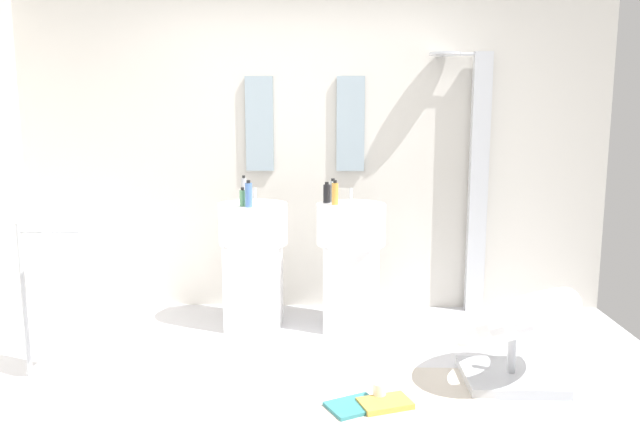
{
  "coord_description": "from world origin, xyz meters",
  "views": [
    {
      "loc": [
        0.26,
        -3.35,
        1.58
      ],
      "look_at": [
        0.15,
        0.55,
        0.95
      ],
      "focal_mm": 34.63,
      "sensor_mm": 36.0,
      "label": 1
    }
  ],
  "objects_px": {
    "soap_bottle_black": "(327,193)",
    "soap_bottle_amber": "(335,193)",
    "towel_rack": "(47,276)",
    "magazine_ochre": "(385,403)",
    "soap_bottle_green": "(243,198)",
    "soap_bottle_clear": "(333,191)",
    "magazine_teal": "(354,406)",
    "soap_bottle_blue": "(249,195)",
    "soap_bottle_grey": "(244,189)",
    "coffee_mug": "(379,391)",
    "pedestal_sink_left": "(254,258)",
    "lounge_chair": "(513,326)",
    "pedestal_sink_right": "(351,259)",
    "shower_column": "(476,178)"
  },
  "relations": [
    {
      "from": "soap_bottle_green",
      "to": "soap_bottle_clear",
      "type": "relative_size",
      "value": 0.76
    },
    {
      "from": "lounge_chair",
      "to": "soap_bottle_black",
      "type": "relative_size",
      "value": 7.18
    },
    {
      "from": "coffee_mug",
      "to": "soap_bottle_grey",
      "type": "height_order",
      "value": "soap_bottle_grey"
    },
    {
      "from": "magazine_teal",
      "to": "coffee_mug",
      "type": "xyz_separation_m",
      "value": [
        0.14,
        0.1,
        0.04
      ]
    },
    {
      "from": "soap_bottle_black",
      "to": "soap_bottle_amber",
      "type": "height_order",
      "value": "soap_bottle_amber"
    },
    {
      "from": "coffee_mug",
      "to": "soap_bottle_amber",
      "type": "relative_size",
      "value": 0.56
    },
    {
      "from": "towel_rack",
      "to": "magazine_ochre",
      "type": "height_order",
      "value": "towel_rack"
    },
    {
      "from": "pedestal_sink_left",
      "to": "magazine_teal",
      "type": "distance_m",
      "value": 1.6
    },
    {
      "from": "soap_bottle_amber",
      "to": "towel_rack",
      "type": "bearing_deg",
      "value": -151.47
    },
    {
      "from": "magazine_teal",
      "to": "soap_bottle_green",
      "type": "relative_size",
      "value": 2.04
    },
    {
      "from": "magazine_ochre",
      "to": "soap_bottle_grey",
      "type": "xyz_separation_m",
      "value": [
        -0.97,
        1.44,
        0.99
      ]
    },
    {
      "from": "shower_column",
      "to": "magazine_ochre",
      "type": "height_order",
      "value": "shower_column"
    },
    {
      "from": "coffee_mug",
      "to": "soap_bottle_blue",
      "type": "height_order",
      "value": "soap_bottle_blue"
    },
    {
      "from": "coffee_mug",
      "to": "pedestal_sink_left",
      "type": "bearing_deg",
      "value": 124.82
    },
    {
      "from": "soap_bottle_black",
      "to": "soap_bottle_grey",
      "type": "bearing_deg",
      "value": 173.52
    },
    {
      "from": "soap_bottle_green",
      "to": "pedestal_sink_left",
      "type": "bearing_deg",
      "value": 67.81
    },
    {
      "from": "pedestal_sink_left",
      "to": "pedestal_sink_right",
      "type": "distance_m",
      "value": 0.72
    },
    {
      "from": "lounge_chair",
      "to": "soap_bottle_black",
      "type": "bearing_deg",
      "value": 137.86
    },
    {
      "from": "pedestal_sink_left",
      "to": "soap_bottle_black",
      "type": "bearing_deg",
      "value": 5.96
    },
    {
      "from": "soap_bottle_grey",
      "to": "soap_bottle_green",
      "type": "bearing_deg",
      "value": -83.49
    },
    {
      "from": "soap_bottle_blue",
      "to": "soap_bottle_grey",
      "type": "xyz_separation_m",
      "value": [
        -0.08,
        0.31,
        0.0
      ]
    },
    {
      "from": "pedestal_sink_left",
      "to": "soap_bottle_grey",
      "type": "height_order",
      "value": "soap_bottle_grey"
    },
    {
      "from": "soap_bottle_clear",
      "to": "soap_bottle_black",
      "type": "bearing_deg",
      "value": -140.95
    },
    {
      "from": "shower_column",
      "to": "soap_bottle_black",
      "type": "bearing_deg",
      "value": -163.21
    },
    {
      "from": "lounge_chair",
      "to": "soap_bottle_grey",
      "type": "relative_size",
      "value": 5.7
    },
    {
      "from": "lounge_chair",
      "to": "towel_rack",
      "type": "bearing_deg",
      "value": -179.81
    },
    {
      "from": "pedestal_sink_right",
      "to": "soap_bottle_green",
      "type": "distance_m",
      "value": 0.92
    },
    {
      "from": "towel_rack",
      "to": "soap_bottle_amber",
      "type": "bearing_deg",
      "value": 28.53
    },
    {
      "from": "pedestal_sink_left",
      "to": "soap_bottle_green",
      "type": "bearing_deg",
      "value": -112.19
    },
    {
      "from": "shower_column",
      "to": "soap_bottle_green",
      "type": "xyz_separation_m",
      "value": [
        -1.77,
        -0.54,
        -0.09
      ]
    },
    {
      "from": "lounge_chair",
      "to": "soap_bottle_clear",
      "type": "bearing_deg",
      "value": 135.64
    },
    {
      "from": "magazine_ochre",
      "to": "shower_column",
      "type": "bearing_deg",
      "value": 43.91
    },
    {
      "from": "pedestal_sink_left",
      "to": "soap_bottle_grey",
      "type": "bearing_deg",
      "value": 123.04
    },
    {
      "from": "magazine_ochre",
      "to": "soap_bottle_grey",
      "type": "distance_m",
      "value": 2.0
    },
    {
      "from": "towel_rack",
      "to": "soap_bottle_grey",
      "type": "bearing_deg",
      "value": 47.14
    },
    {
      "from": "towel_rack",
      "to": "soap_bottle_clear",
      "type": "xyz_separation_m",
      "value": [
        1.68,
        1.06,
        0.38
      ]
    },
    {
      "from": "magazine_teal",
      "to": "soap_bottle_black",
      "type": "height_order",
      "value": "soap_bottle_black"
    },
    {
      "from": "lounge_chair",
      "to": "soap_bottle_grey",
      "type": "xyz_separation_m",
      "value": [
        -1.74,
        1.08,
        0.67
      ]
    },
    {
      "from": "towel_rack",
      "to": "lounge_chair",
      "type": "bearing_deg",
      "value": 0.19
    },
    {
      "from": "pedestal_sink_right",
      "to": "towel_rack",
      "type": "bearing_deg",
      "value": -152.07
    },
    {
      "from": "pedestal_sink_right",
      "to": "magazine_teal",
      "type": "bearing_deg",
      "value": -90.23
    },
    {
      "from": "magazine_teal",
      "to": "shower_column",
      "type": "bearing_deg",
      "value": 31.55
    },
    {
      "from": "pedestal_sink_right",
      "to": "lounge_chair",
      "type": "relative_size",
      "value": 0.93
    },
    {
      "from": "pedestal_sink_left",
      "to": "soap_bottle_grey",
      "type": "distance_m",
      "value": 0.53
    },
    {
      "from": "magazine_ochre",
      "to": "soap_bottle_amber",
      "type": "distance_m",
      "value": 1.63
    },
    {
      "from": "soap_bottle_green",
      "to": "soap_bottle_clear",
      "type": "bearing_deg",
      "value": 19.3
    },
    {
      "from": "pedestal_sink_left",
      "to": "soap_bottle_amber",
      "type": "xyz_separation_m",
      "value": [
        0.6,
        -0.04,
        0.5
      ]
    },
    {
      "from": "soap_bottle_blue",
      "to": "soap_bottle_black",
      "type": "bearing_deg",
      "value": 23.75
    },
    {
      "from": "soap_bottle_blue",
      "to": "towel_rack",
      "type": "bearing_deg",
      "value": -144.47
    },
    {
      "from": "pedestal_sink_left",
      "to": "pedestal_sink_right",
      "type": "height_order",
      "value": "same"
    }
  ]
}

